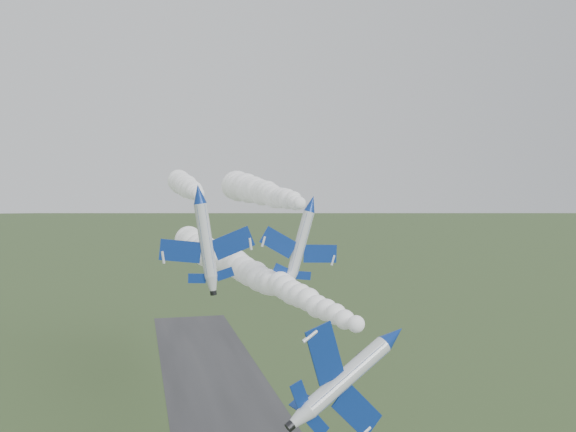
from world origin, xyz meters
The scene contains 6 objects.
jet_lead centered at (5.66, -7.62, 32.20)m, with size 6.74×14.33×10.28m.
smoke_trail_jet_lead centered at (-2.25, 27.88, 33.97)m, with size 5.18×65.06×5.18m, color white, non-canonical shape.
jet_pair_left centered at (-10.09, 17.30, 45.22)m, with size 11.73×14.16×3.67m.
smoke_trail_jet_pair_left centered at (-8.92, 54.44, 46.10)m, with size 4.85×66.57×4.85m, color white, non-canonical shape.
jet_pair_right centered at (4.46, 17.05, 43.88)m, with size 10.04×12.52×3.90m.
smoke_trail_jet_pair_right centered at (3.55, 48.00, 45.08)m, with size 5.92×56.72×5.92m, color white, non-canonical shape.
Camera 1 is at (-17.82, -63.08, 46.51)m, focal length 40.00 mm.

